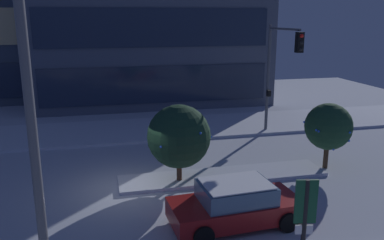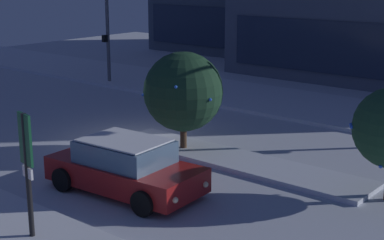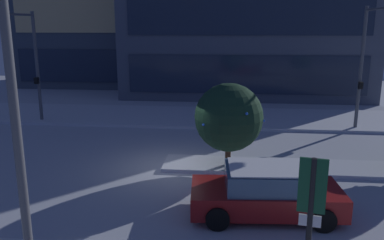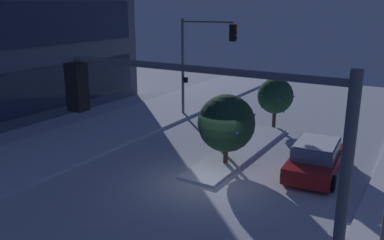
{
  "view_description": "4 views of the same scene",
  "coord_description": "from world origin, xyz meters",
  "px_view_note": "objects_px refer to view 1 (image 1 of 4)",
  "views": [
    {
      "loc": [
        -0.85,
        -15.08,
        6.71
      ],
      "look_at": [
        2.98,
        1.57,
        2.32
      ],
      "focal_mm": 37.26,
      "sensor_mm": 36.0,
      "label": 1
    },
    {
      "loc": [
        14.26,
        -14.04,
        5.93
      ],
      "look_at": [
        2.25,
        0.44,
        1.05
      ],
      "focal_mm": 54.9,
      "sensor_mm": 36.0,
      "label": 2
    },
    {
      "loc": [
        2.21,
        -14.6,
        5.5
      ],
      "look_at": [
        0.62,
        1.09,
        1.67
      ],
      "focal_mm": 37.38,
      "sensor_mm": 36.0,
      "label": 3
    },
    {
      "loc": [
        -13.72,
        -7.61,
        7.16
      ],
      "look_at": [
        0.78,
        1.15,
        2.36
      ],
      "focal_mm": 38.17,
      "sensor_mm": 36.0,
      "label": 4
    }
  ],
  "objects_px": {
    "car_near": "(236,204)",
    "street_lamp_arched": "(29,90)",
    "traffic_light_corner_far_right": "(279,63)",
    "decorated_tree_left_of_median": "(328,127)",
    "parking_info_sign": "(305,220)",
    "decorated_tree_median": "(179,136)"
  },
  "relations": [
    {
      "from": "street_lamp_arched",
      "to": "parking_info_sign",
      "type": "bearing_deg",
      "value": -106.26
    },
    {
      "from": "street_lamp_arched",
      "to": "decorated_tree_left_of_median",
      "type": "distance_m",
      "value": 13.49
    },
    {
      "from": "decorated_tree_median",
      "to": "car_near",
      "type": "bearing_deg",
      "value": -73.01
    },
    {
      "from": "street_lamp_arched",
      "to": "traffic_light_corner_far_right",
      "type": "bearing_deg",
      "value": -52.02
    },
    {
      "from": "car_near",
      "to": "street_lamp_arched",
      "type": "bearing_deg",
      "value": -160.01
    },
    {
      "from": "traffic_light_corner_far_right",
      "to": "parking_info_sign",
      "type": "height_order",
      "value": "traffic_light_corner_far_right"
    },
    {
      "from": "traffic_light_corner_far_right",
      "to": "parking_info_sign",
      "type": "distance_m",
      "value": 13.48
    },
    {
      "from": "street_lamp_arched",
      "to": "car_near",
      "type": "bearing_deg",
      "value": -73.67
    },
    {
      "from": "car_near",
      "to": "parking_info_sign",
      "type": "height_order",
      "value": "parking_info_sign"
    },
    {
      "from": "car_near",
      "to": "street_lamp_arched",
      "type": "height_order",
      "value": "street_lamp_arched"
    },
    {
      "from": "traffic_light_corner_far_right",
      "to": "decorated_tree_left_of_median",
      "type": "bearing_deg",
      "value": 2.86
    },
    {
      "from": "parking_info_sign",
      "to": "decorated_tree_left_of_median",
      "type": "bearing_deg",
      "value": -23.79
    },
    {
      "from": "car_near",
      "to": "decorated_tree_left_of_median",
      "type": "bearing_deg",
      "value": 30.8
    },
    {
      "from": "parking_info_sign",
      "to": "street_lamp_arched",
      "type": "bearing_deg",
      "value": 92.49
    },
    {
      "from": "car_near",
      "to": "street_lamp_arched",
      "type": "xyz_separation_m",
      "value": [
        -5.62,
        -2.5,
        4.51
      ]
    },
    {
      "from": "car_near",
      "to": "parking_info_sign",
      "type": "relative_size",
      "value": 1.54
    },
    {
      "from": "car_near",
      "to": "decorated_tree_median",
      "type": "relative_size",
      "value": 1.36
    },
    {
      "from": "street_lamp_arched",
      "to": "decorated_tree_median",
      "type": "relative_size",
      "value": 2.4
    },
    {
      "from": "car_near",
      "to": "decorated_tree_left_of_median",
      "type": "distance_m",
      "value": 7.11
    },
    {
      "from": "car_near",
      "to": "traffic_light_corner_far_right",
      "type": "distance_m",
      "value": 11.04
    },
    {
      "from": "traffic_light_corner_far_right",
      "to": "decorated_tree_left_of_median",
      "type": "distance_m",
      "value": 5.42
    },
    {
      "from": "car_near",
      "to": "decorated_tree_left_of_median",
      "type": "height_order",
      "value": "decorated_tree_left_of_median"
    }
  ]
}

